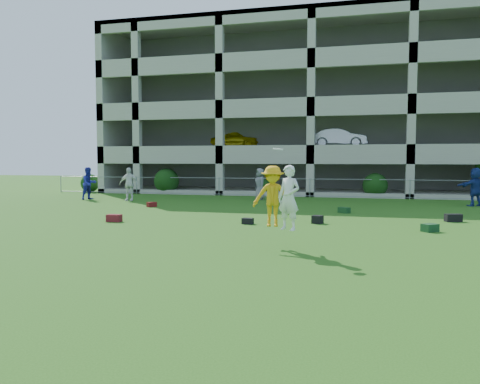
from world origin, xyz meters
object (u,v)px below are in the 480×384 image
(bystander_a, at_px, (89,183))
(bystander_d, at_px, (475,187))
(frisbee_contest, at_px, (277,197))
(bystander_c, at_px, (260,184))
(bystander_b, at_px, (129,184))
(parking_garage, at_px, (321,114))
(crate_d, at_px, (318,219))

(bystander_a, bearing_deg, bystander_d, -61.26)
(bystander_a, relative_size, frisbee_contest, 0.90)
(bystander_c, relative_size, bystander_d, 0.94)
(bystander_b, distance_m, parking_garage, 17.77)
(bystander_d, relative_size, crate_d, 5.64)
(crate_d, height_order, frisbee_contest, frisbee_contest)
(frisbee_contest, bearing_deg, parking_garage, 91.81)
(crate_d, relative_size, frisbee_contest, 0.16)
(bystander_c, bearing_deg, parking_garage, 134.17)
(bystander_b, xyz_separation_m, bystander_c, (7.18, 2.63, -0.03))
(parking_garage, bearing_deg, crate_d, -85.92)
(bystander_a, distance_m, bystander_c, 10.19)
(crate_d, distance_m, parking_garage, 21.79)
(bystander_a, xyz_separation_m, frisbee_contest, (13.41, -12.42, 0.43))
(bystander_a, distance_m, bystander_b, 2.72)
(bystander_a, height_order, frisbee_contest, frisbee_contest)
(bystander_a, height_order, bystander_d, bystander_d)
(bystander_c, distance_m, crate_d, 10.57)
(bystander_a, bearing_deg, bystander_b, -69.15)
(crate_d, bearing_deg, parking_garage, 94.08)
(bystander_a, height_order, crate_d, bystander_a)
(bystander_a, relative_size, parking_garage, 0.06)
(bystander_b, height_order, bystander_d, bystander_d)
(crate_d, bearing_deg, bystander_a, 152.71)
(bystander_b, relative_size, bystander_c, 1.03)
(bystander_a, bearing_deg, bystander_c, -50.95)
(frisbee_contest, relative_size, parking_garage, 0.07)
(frisbee_contest, xyz_separation_m, parking_garage, (-0.82, 26.09, 4.62))
(bystander_c, height_order, parking_garage, parking_garage)
(bystander_d, bearing_deg, frisbee_contest, 31.52)
(bystander_d, bearing_deg, bystander_a, -24.92)
(bystander_b, relative_size, parking_garage, 0.06)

